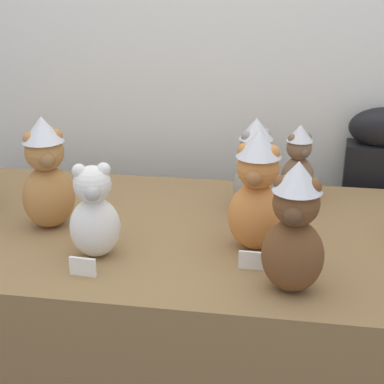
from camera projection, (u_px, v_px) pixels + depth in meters
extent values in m
cube|color=white|center=(220.00, 29.00, 2.16)|extent=(7.00, 0.08, 2.60)
cube|color=olive|center=(192.00, 340.00, 1.87)|extent=(1.94, 0.86, 0.79)
cube|color=black|center=(372.00, 257.00, 2.27)|extent=(0.29, 0.14, 0.91)
ellipsoid|color=gray|center=(254.00, 185.00, 1.83)|extent=(0.18, 0.17, 0.17)
sphere|color=gray|center=(256.00, 148.00, 1.78)|extent=(0.10, 0.10, 0.10)
sphere|color=gray|center=(247.00, 136.00, 1.75)|extent=(0.04, 0.04, 0.04)
sphere|color=gray|center=(265.00, 134.00, 1.78)|extent=(0.04, 0.04, 0.04)
sphere|color=slate|center=(263.00, 154.00, 1.75)|extent=(0.04, 0.04, 0.04)
cone|color=silver|center=(256.00, 129.00, 1.76)|extent=(0.11, 0.11, 0.07)
ellipsoid|color=#D17F3D|center=(256.00, 216.00, 1.58)|extent=(0.17, 0.15, 0.19)
sphere|color=#D17F3D|center=(258.00, 168.00, 1.53)|extent=(0.11, 0.11, 0.11)
sphere|color=#D17F3D|center=(245.00, 151.00, 1.52)|extent=(0.04, 0.04, 0.04)
sphere|color=#D17F3D|center=(272.00, 153.00, 1.50)|extent=(0.04, 0.04, 0.04)
sphere|color=#A06536|center=(254.00, 178.00, 1.49)|extent=(0.05, 0.05, 0.05)
cone|color=silver|center=(259.00, 143.00, 1.50)|extent=(0.12, 0.12, 0.07)
ellipsoid|color=#B27A42|center=(49.00, 197.00, 1.71)|extent=(0.20, 0.19, 0.19)
sphere|color=#B27A42|center=(44.00, 152.00, 1.66)|extent=(0.11, 0.11, 0.11)
sphere|color=#B27A42|center=(30.00, 138.00, 1.63)|extent=(0.04, 0.04, 0.04)
sphere|color=#B27A42|center=(55.00, 136.00, 1.65)|extent=(0.04, 0.04, 0.04)
sphere|color=olive|center=(47.00, 160.00, 1.62)|extent=(0.05, 0.05, 0.05)
cone|color=silver|center=(42.00, 129.00, 1.63)|extent=(0.12, 0.12, 0.07)
ellipsoid|color=#7F6047|center=(297.00, 177.00, 1.94)|extent=(0.15, 0.14, 0.14)
sphere|color=#7F6047|center=(299.00, 148.00, 1.90)|extent=(0.08, 0.08, 0.08)
sphere|color=#7F6047|center=(293.00, 139.00, 1.88)|extent=(0.03, 0.03, 0.03)
sphere|color=#7F6047|center=(307.00, 137.00, 1.90)|extent=(0.03, 0.03, 0.03)
sphere|color=brown|center=(304.00, 153.00, 1.87)|extent=(0.04, 0.04, 0.04)
cone|color=silver|center=(300.00, 133.00, 1.88)|extent=(0.09, 0.09, 0.05)
ellipsoid|color=brown|center=(292.00, 256.00, 1.37)|extent=(0.16, 0.15, 0.18)
sphere|color=brown|center=(296.00, 203.00, 1.32)|extent=(0.11, 0.11, 0.11)
sphere|color=brown|center=(282.00, 184.00, 1.32)|extent=(0.04, 0.04, 0.04)
sphere|color=brown|center=(313.00, 187.00, 1.30)|extent=(0.04, 0.04, 0.04)
sphere|color=brown|center=(293.00, 215.00, 1.28)|extent=(0.05, 0.05, 0.05)
cone|color=silver|center=(298.00, 176.00, 1.30)|extent=(0.12, 0.12, 0.07)
ellipsoid|color=white|center=(95.00, 227.00, 1.54)|extent=(0.16, 0.15, 0.17)
sphere|color=white|center=(92.00, 184.00, 1.50)|extent=(0.10, 0.10, 0.10)
sphere|color=white|center=(79.00, 171.00, 1.48)|extent=(0.04, 0.04, 0.04)
sphere|color=white|center=(103.00, 170.00, 1.49)|extent=(0.04, 0.04, 0.04)
sphere|color=#B4B3AF|center=(92.00, 193.00, 1.46)|extent=(0.04, 0.04, 0.04)
cube|color=white|center=(252.00, 260.00, 1.49)|extent=(0.07, 0.01, 0.05)
cube|color=white|center=(83.00, 267.00, 1.46)|extent=(0.07, 0.01, 0.05)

